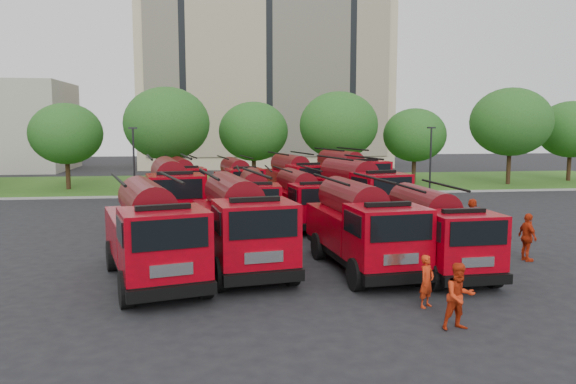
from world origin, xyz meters
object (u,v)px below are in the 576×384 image
at_px(fire_truck_2, 362,226).
at_px(firefighter_5, 471,230).
at_px(fire_truck_1, 239,223).
at_px(firefighter_0, 426,307).
at_px(firefighter_3, 501,251).
at_px(fire_truck_4, 171,193).
at_px(fire_truck_0, 152,232).
at_px(fire_truck_10, 295,178).
at_px(firefighter_2, 526,261).
at_px(fire_truck_8, 183,180).
at_px(fire_truck_7, 358,190).
at_px(fire_truck_11, 348,175).
at_px(fire_truck_9, 238,181).
at_px(firefighter_1, 458,329).
at_px(fire_truck_5, 255,199).
at_px(fire_truck_6, 302,199).
at_px(fire_truck_3, 434,231).
at_px(firefighter_4, 223,233).

distance_m(fire_truck_2, firefighter_5, 10.29).
height_order(fire_truck_1, firefighter_0, fire_truck_1).
bearing_deg(firefighter_3, fire_truck_4, -31.18).
xyz_separation_m(fire_truck_0, fire_truck_4, (-0.14, 10.33, 0.07)).
bearing_deg(fire_truck_10, firefighter_2, -81.78).
height_order(fire_truck_8, firefighter_2, fire_truck_8).
xyz_separation_m(fire_truck_2, fire_truck_7, (2.52, 10.34, 0.08)).
relative_size(fire_truck_7, firefighter_5, 4.84).
relative_size(fire_truck_4, fire_truck_11, 1.01).
relative_size(fire_truck_0, fire_truck_9, 1.14).
relative_size(fire_truck_2, firefighter_2, 3.82).
distance_m(fire_truck_1, firefighter_1, 9.06).
xyz_separation_m(fire_truck_5, fire_truck_6, (2.47, 0.01, -0.02)).
distance_m(fire_truck_3, fire_truck_9, 19.61).
xyz_separation_m(fire_truck_5, firefighter_3, (10.04, -6.81, -1.47)).
bearing_deg(fire_truck_1, fire_truck_6, 56.90).
xyz_separation_m(fire_truck_0, firefighter_5, (15.10, 7.35, -1.69)).
height_order(fire_truck_8, firefighter_5, fire_truck_8).
relative_size(fire_truck_2, fire_truck_9, 1.06).
relative_size(fire_truck_2, firefighter_5, 4.51).
bearing_deg(firefighter_5, fire_truck_1, 29.68).
distance_m(firefighter_1, firefighter_4, 15.10).
xyz_separation_m(fire_truck_1, firefighter_4, (-0.51, 6.84, -1.70)).
distance_m(fire_truck_1, fire_truck_9, 17.29).
distance_m(fire_truck_10, firefighter_1, 24.40).
relative_size(fire_truck_1, fire_truck_7, 1.00).
relative_size(fire_truck_1, fire_truck_4, 0.97).
bearing_deg(fire_truck_9, fire_truck_10, -9.27).
distance_m(fire_truck_5, firefighter_3, 12.22).
height_order(fire_truck_6, fire_truck_8, fire_truck_8).
relative_size(fire_truck_11, firefighter_5, 4.96).
distance_m(fire_truck_4, firefighter_3, 16.37).
xyz_separation_m(fire_truck_2, fire_truck_11, (3.91, 18.54, 0.12)).
bearing_deg(fire_truck_11, fire_truck_4, -157.91).
distance_m(fire_truck_8, firefighter_0, 24.76).
height_order(fire_truck_9, firefighter_5, fire_truck_9).
relative_size(fire_truck_2, firefighter_1, 4.04).
xyz_separation_m(fire_truck_8, firefighter_5, (15.13, -11.97, -1.51)).
bearing_deg(firefighter_4, firefighter_3, 174.07).
relative_size(firefighter_0, firefighter_1, 0.87).
bearing_deg(firefighter_5, fire_truck_10, -53.48).
bearing_deg(fire_truck_0, fire_truck_11, 44.25).
bearing_deg(fire_truck_7, firefighter_5, -49.14).
distance_m(fire_truck_7, firefighter_5, 6.40).
xyz_separation_m(fire_truck_5, fire_truck_10, (3.42, 9.00, 0.15)).
bearing_deg(firefighter_4, fire_truck_3, 151.67).
relative_size(fire_truck_3, firefighter_0, 4.24).
relative_size(fire_truck_2, fire_truck_10, 0.98).
relative_size(fire_truck_0, fire_truck_11, 0.97).
bearing_deg(fire_truck_8, fire_truck_1, -91.13).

